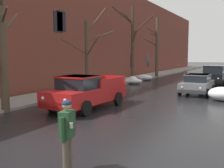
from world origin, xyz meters
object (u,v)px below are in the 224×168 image
Objects in this scene: bare_tree_second_along_sidewalk at (88,54)px; sedan_grey_parked_kerbside_close at (197,84)px; pedestrian_with_coffee at (67,130)px; pickup_truck_red_approaching_near_lane at (86,92)px; sedan_maroon_parked_far_down_block at (219,73)px; fire_hydrant at (80,90)px; bare_tree_far_down_block at (157,47)px; suv_black_parked_kerbside_mid at (216,74)px; bare_tree_at_the_corner at (3,41)px; bare_tree_mid_block at (133,42)px.

sedan_grey_parked_kerbside_close is (7.10, 3.27, -2.09)m from bare_tree_second_along_sidewalk.
sedan_grey_parked_kerbside_close is 14.97m from pedestrian_with_coffee.
pedestrian_with_coffee reaches higher than sedan_grey_parked_kerbside_close.
pickup_truck_red_approaching_near_lane is at bearing -116.93° from sedan_grey_parked_kerbside_close.
sedan_maroon_parked_far_down_block is 6.26× the size of fire_hydrant.
fire_hydrant is (0.20, -16.91, -3.37)m from bare_tree_far_down_block.
bare_tree_far_down_block is (-0.10, 15.69, 0.89)m from bare_tree_second_along_sidewalk.
pedestrian_with_coffee is 2.48× the size of fire_hydrant.
bare_tree_second_along_sidewalk is at bearing 121.44° from pickup_truck_red_approaching_near_lane.
suv_black_parked_kerbside_mid is at bearing -36.83° from bare_tree_far_down_block.
bare_tree_second_along_sidewalk reaches higher than sedan_grey_parked_kerbside_close.
bare_tree_at_the_corner is at bearing -89.87° from bare_tree_far_down_block.
bare_tree_far_down_block reaches higher than suv_black_parked_kerbside_mid.
bare_tree_far_down_block is 4.13× the size of pedestrian_with_coffee.
bare_tree_far_down_block reaches higher than sedan_maroon_parked_far_down_block.
fire_hydrant is (-6.78, 10.48, -0.68)m from pedestrian_with_coffee.
pickup_truck_red_approaching_near_lane is 20.92m from sedan_maroon_parked_far_down_block.
bare_tree_far_down_block is at bearing 104.29° from pedestrian_with_coffee.
fire_hydrant is at bearing -123.41° from suv_black_parked_kerbside_mid.
pickup_truck_red_approaching_near_lane reaches higher than fire_hydrant.
bare_tree_mid_block is at bearing 90.16° from bare_tree_second_along_sidewalk.
bare_tree_at_the_corner is 13.17m from sedan_grey_parked_kerbside_close.
suv_black_parked_kerbside_mid is 6.66× the size of fire_hydrant.
bare_tree_far_down_block reaches higher than sedan_grey_parked_kerbside_close.
bare_tree_at_the_corner is 7.48m from bare_tree_second_along_sidewalk.
bare_tree_mid_block is (0.02, 15.58, 0.59)m from bare_tree_at_the_corner.
sedan_maroon_parked_far_down_block is at bearing 93.23° from suv_black_parked_kerbside_mid.
bare_tree_second_along_sidewalk is 3.55× the size of pedestrian_with_coffee.
bare_tree_far_down_block is at bearing 120.11° from sedan_grey_parked_kerbside_close.
bare_tree_second_along_sidewalk is at bearing 120.45° from pedestrian_with_coffee.
bare_tree_second_along_sidewalk is at bearing -89.65° from bare_tree_far_down_block.
sedan_grey_parked_kerbside_close is (7.20, -12.41, -2.98)m from bare_tree_far_down_block.
sedan_grey_parked_kerbside_close is at bearing 63.07° from pickup_truck_red_approaching_near_lane.
sedan_maroon_parked_far_down_block is 18.28m from fire_hydrant.
sedan_grey_parked_kerbside_close is at bearing -59.89° from bare_tree_far_down_block.
bare_tree_at_the_corner is 8.47m from pedestrian_with_coffee.
pedestrian_with_coffee is (-0.23, -14.97, 0.28)m from sedan_grey_parked_kerbside_close.
bare_tree_far_down_block is at bearing 98.49° from pickup_truck_red_approaching_near_lane.
fire_hydrant is (-7.08, -16.85, -0.40)m from sedan_maroon_parked_far_down_block.
pickup_truck_red_approaching_near_lane is 4.66m from fire_hydrant.
bare_tree_at_the_corner is at bearing -90.33° from bare_tree_second_along_sidewalk.
sedan_maroon_parked_far_down_block is at bearing 89.36° from pedestrian_with_coffee.
pedestrian_with_coffee is (-0.31, -27.32, 0.28)m from sedan_maroon_parked_far_down_block.
bare_tree_far_down_block reaches higher than pedestrian_with_coffee.
sedan_grey_parked_kerbside_close is 2.33× the size of pedestrian_with_coffee.
bare_tree_mid_block is 4.22× the size of pedestrian_with_coffee.
fire_hydrant is (-7.00, -4.49, -0.40)m from sedan_grey_parked_kerbside_close.
sedan_maroon_parked_far_down_block is (7.23, 23.08, -2.70)m from bare_tree_at_the_corner.
sedan_grey_parked_kerbside_close is at bearing 24.74° from bare_tree_second_along_sidewalk.
suv_black_parked_kerbside_mid reaches higher than pickup_truck_red_approaching_near_lane.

